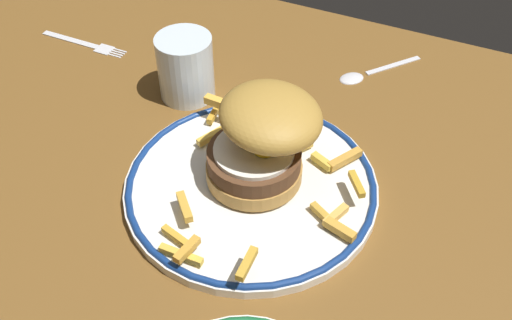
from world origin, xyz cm
name	(u,v)px	position (x,y,z in cm)	size (l,w,h in cm)	color
ground_plane	(251,202)	(0.00, 0.00, -2.00)	(118.27, 80.70, 4.00)	brown
dinner_plate	(256,184)	(0.41, 0.47, 0.84)	(28.54, 28.54, 1.60)	white
burger	(265,139)	(0.91, 1.65, 6.91)	(13.02, 13.28, 10.87)	#B2803C
fries_pile	(263,182)	(1.71, -0.45, 2.53)	(23.19, 24.41, 2.97)	gold
water_glass	(186,70)	(-15.21, 12.49, 3.82)	(7.34, 7.34, 8.66)	silver
fork	(85,44)	(-34.94, 16.34, 0.18)	(14.40, 2.21, 0.36)	silver
spoon	(361,74)	(4.80, 26.01, 0.36)	(9.79, 11.33, 0.90)	silver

